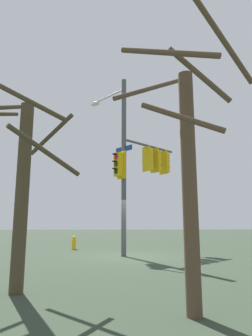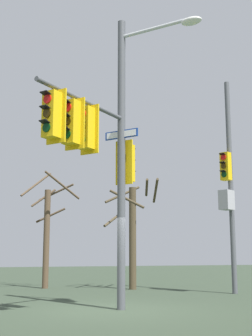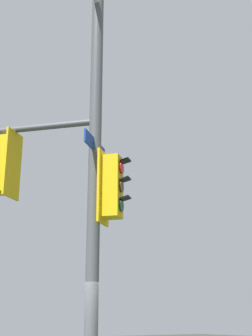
# 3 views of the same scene
# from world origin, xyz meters

# --- Properties ---
(ground_plane) EXTENTS (80.00, 80.00, 0.00)m
(ground_plane) POSITION_xyz_m (0.00, 0.00, 0.00)
(ground_plane) COLOR #303C2C
(main_signal_pole_assembly) EXTENTS (3.01, 4.66, 8.44)m
(main_signal_pole_assembly) POSITION_xyz_m (-0.75, 0.36, 4.65)
(main_signal_pole_assembly) COLOR #4C4F54
(main_signal_pole_assembly) RESTS_ON ground
(fire_hydrant) EXTENTS (0.38, 0.24, 0.73)m
(fire_hydrant) POSITION_xyz_m (-3.38, -2.94, 0.34)
(fire_hydrant) COLOR yellow
(fire_hydrant) RESTS_ON ground
(bare_tree_behind_pole) EXTENTS (2.66, 2.59, 5.29)m
(bare_tree_behind_pole) POSITION_xyz_m (8.40, 0.47, 2.57)
(bare_tree_behind_pole) COLOR brown
(bare_tree_behind_pole) RESTS_ON ground
(bare_tree_across_street) EXTENTS (2.62, 2.64, 4.65)m
(bare_tree_across_street) POSITION_xyz_m (6.63, -2.95, 2.52)
(bare_tree_across_street) COLOR #453A27
(bare_tree_across_street) RESTS_ON ground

